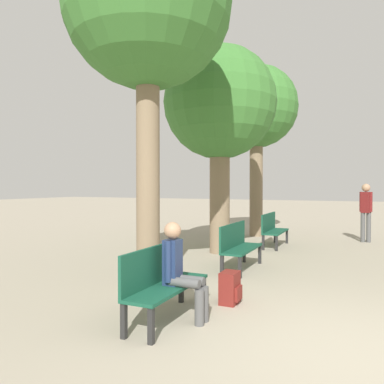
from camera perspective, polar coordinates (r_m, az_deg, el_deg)
The scene contains 10 objects.
ground_plane at distance 4.32m, azimuth 22.95°, elevation -22.01°, with size 80.00×80.00×0.00m, color gray.
bench_row_0 at distance 4.84m, azimuth -4.62°, elevation -12.94°, with size 0.44×1.50×0.92m.
bench_row_1 at distance 7.66m, azimuth 6.99°, elevation -7.79°, with size 0.44×1.50×0.92m.
bench_row_2 at distance 10.64m, azimuth 12.14°, elevation -5.34°, with size 0.44×1.50×0.92m.
tree_row_0 at distance 6.96m, azimuth -6.77°, elevation 26.12°, with size 2.82×2.82×6.12m.
tree_row_1 at distance 9.59m, azimuth 4.26°, elevation 13.01°, with size 2.81×2.81×5.16m.
tree_row_2 at distance 12.94m, azimuth 9.78°, elevation 12.37°, with size 2.74×2.74×5.69m.
person_seated at distance 4.77m, azimuth -1.78°, elevation -11.50°, with size 0.57×0.32×1.22m.
backpack at distance 5.53m, azimuth 5.84°, elevation -14.34°, with size 0.27×0.33×0.45m.
pedestrian_far at distance 12.27m, azimuth 24.97°, elevation -2.32°, with size 0.35×0.28×1.74m.
Camera 1 is at (0.12, -3.98, 1.68)m, focal length 35.00 mm.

